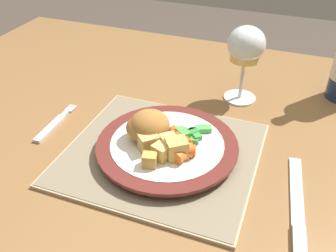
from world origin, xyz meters
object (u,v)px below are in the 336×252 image
at_px(dinner_plate, 167,147).
at_px(table_knife, 298,217).
at_px(wine_glass, 246,48).
at_px(dining_table, 166,162).
at_px(fork, 53,125).

bearing_deg(dinner_plate, table_knife, -16.73).
bearing_deg(wine_glass, table_knife, -64.00).
relative_size(dining_table, wine_glass, 7.63).
xyz_separation_m(fork, wine_glass, (0.30, 0.22, 0.11)).
xyz_separation_m(dinner_plate, wine_glass, (0.07, 0.22, 0.09)).
bearing_deg(dining_table, table_knife, -32.08).
bearing_deg(dinner_plate, dining_table, 111.72).
distance_m(dinner_plate, wine_glass, 0.25).
distance_m(dinner_plate, table_knife, 0.23).
height_order(dining_table, wine_glass, wine_glass).
bearing_deg(fork, dinner_plate, -0.56).
relative_size(table_knife, wine_glass, 1.40).
relative_size(fork, wine_glass, 0.82).
bearing_deg(dinner_plate, fork, 179.44).
bearing_deg(wine_glass, fork, -143.65).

